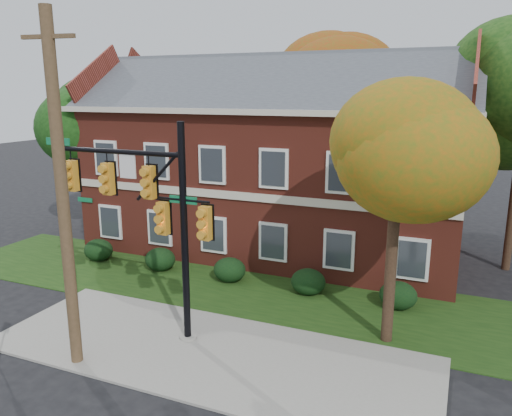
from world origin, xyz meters
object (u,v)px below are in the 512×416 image
at_px(apartment_building, 274,152).
at_px(tree_near_right, 407,137).
at_px(hedge_far_left, 98,250).
at_px(hedge_right, 308,282).
at_px(tree_left_rear, 101,115).
at_px(tree_far_rear, 341,76).
at_px(hedge_center, 230,270).
at_px(hedge_left, 160,259).
at_px(hedge_far_right, 398,295).
at_px(traffic_signal, 149,206).
at_px(utility_pole, 62,196).

xyz_separation_m(apartment_building, tree_near_right, (7.22, -8.09, 1.68)).
height_order(hedge_far_left, tree_near_right, tree_near_right).
relative_size(hedge_right, tree_left_rear, 0.16).
xyz_separation_m(hedge_right, tree_far_rear, (-2.16, 13.09, 8.32)).
distance_m(hedge_far_left, tree_far_rear, 17.61).
xyz_separation_m(hedge_center, tree_left_rear, (-9.73, 4.14, 6.16)).
distance_m(hedge_left, tree_far_rear, 16.25).
xyz_separation_m(hedge_center, hedge_right, (3.50, 0.00, 0.00)).
height_order(hedge_far_right, tree_far_rear, tree_far_rear).
xyz_separation_m(hedge_far_left, hedge_left, (3.50, 0.00, 0.00)).
relative_size(hedge_far_right, tree_left_rear, 0.16).
xyz_separation_m(hedge_left, hedge_far_right, (10.50, 0.00, 0.00)).
xyz_separation_m(tree_left_rear, tree_far_rear, (11.07, 8.96, 2.16)).
relative_size(hedge_far_left, hedge_left, 1.00).
height_order(traffic_signal, utility_pole, utility_pole).
relative_size(hedge_left, utility_pole, 0.14).
bearing_deg(tree_near_right, tree_far_rear, 110.27).
height_order(tree_far_rear, traffic_signal, tree_far_rear).
xyz_separation_m(hedge_far_left, traffic_signal, (6.72, -5.18, 3.88)).
height_order(apartment_building, hedge_center, apartment_building).
xyz_separation_m(tree_near_right, traffic_signal, (-7.50, -2.35, -2.26)).
xyz_separation_m(hedge_far_left, tree_near_right, (14.22, -2.83, 6.14)).
bearing_deg(hedge_far_left, hedge_far_right, 0.00).
bearing_deg(hedge_left, hedge_right, 0.00).
bearing_deg(tree_near_right, apartment_building, 131.77).
distance_m(tree_near_right, tree_far_rear, 17.12).
height_order(tree_near_right, tree_left_rear, tree_left_rear).
bearing_deg(tree_near_right, hedge_right, 142.72).
relative_size(tree_far_rear, traffic_signal, 1.62).
height_order(hedge_far_right, tree_left_rear, tree_left_rear).
relative_size(tree_near_right, tree_left_rear, 0.97).
relative_size(apartment_building, hedge_center, 13.43).
xyz_separation_m(apartment_building, hedge_left, (-3.50, -5.25, -4.46)).
height_order(hedge_far_left, utility_pole, utility_pole).
bearing_deg(traffic_signal, tree_far_rear, 85.70).
distance_m(hedge_far_left, hedge_far_right, 14.00).
relative_size(tree_left_rear, traffic_signal, 1.25).
bearing_deg(hedge_left, tree_near_right, -14.81).
xyz_separation_m(hedge_center, utility_pole, (-1.36, -7.70, 4.61)).
distance_m(hedge_center, traffic_signal, 6.48).
distance_m(traffic_signal, utility_pole, 2.84).
relative_size(apartment_building, tree_far_rear, 1.63).
bearing_deg(tree_near_right, hedge_far_left, 168.73).
distance_m(apartment_building, hedge_far_left, 9.82).
height_order(tree_near_right, tree_far_rear, tree_far_rear).
bearing_deg(hedge_center, tree_near_right, -21.42).
bearing_deg(tree_near_right, hedge_center, 158.58).
bearing_deg(utility_pole, tree_near_right, 21.67).
height_order(hedge_left, traffic_signal, traffic_signal).
bearing_deg(hedge_left, apartment_building, 56.33).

